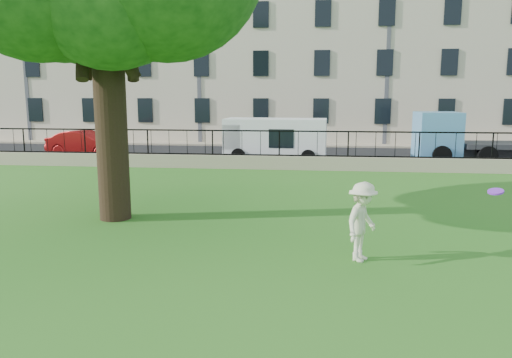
# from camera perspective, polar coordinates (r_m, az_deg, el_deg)

# --- Properties ---
(ground) EXTENTS (120.00, 120.00, 0.00)m
(ground) POSITION_cam_1_polar(r_m,az_deg,el_deg) (10.58, -1.88, -8.75)
(ground) COLOR #276D19
(ground) RESTS_ON ground
(retaining_wall) EXTENTS (50.00, 0.40, 0.60)m
(retaining_wall) POSITION_cam_1_polar(r_m,az_deg,el_deg) (22.18, 2.66, 1.89)
(retaining_wall) COLOR tan
(retaining_wall) RESTS_ON ground
(iron_railing) EXTENTS (50.00, 0.05, 1.13)m
(iron_railing) POSITION_cam_1_polar(r_m,az_deg,el_deg) (22.08, 2.68, 4.08)
(iron_railing) COLOR black
(iron_railing) RESTS_ON retaining_wall
(street) EXTENTS (60.00, 9.00, 0.01)m
(street) POSITION_cam_1_polar(r_m,az_deg,el_deg) (26.87, 3.35, 2.65)
(street) COLOR black
(street) RESTS_ON ground
(sidewalk) EXTENTS (60.00, 1.40, 0.12)m
(sidewalk) POSITION_cam_1_polar(r_m,az_deg,el_deg) (32.02, 3.88, 3.91)
(sidewalk) COLOR tan
(sidewalk) RESTS_ON ground
(building_row) EXTENTS (56.40, 10.40, 13.80)m
(building_row) POSITION_cam_1_polar(r_m,az_deg,el_deg) (37.67, 4.43, 15.24)
(building_row) COLOR beige
(building_row) RESTS_ON ground
(man) EXTENTS (1.04, 1.21, 1.62)m
(man) POSITION_cam_1_polar(r_m,az_deg,el_deg) (10.28, 12.06, -4.80)
(man) COLOR beige
(man) RESTS_ON ground
(frisbee) EXTENTS (0.31, 0.31, 0.12)m
(frisbee) POSITION_cam_1_polar(r_m,az_deg,el_deg) (9.74, 25.71, -1.29)
(frisbee) COLOR purple
(red_sedan) EXTENTS (4.28, 1.95, 1.36)m
(red_sedan) POSITION_cam_1_polar(r_m,az_deg,el_deg) (28.16, -18.84, 3.86)
(red_sedan) COLOR maroon
(red_sedan) RESTS_ON street
(white_van) EXTENTS (5.08, 2.19, 2.10)m
(white_van) POSITION_cam_1_polar(r_m,az_deg,el_deg) (24.90, 2.23, 4.50)
(white_van) COLOR white
(white_van) RESTS_ON street
(blue_truck) EXTENTS (5.87, 2.27, 2.43)m
(blue_truck) POSITION_cam_1_polar(r_m,az_deg,el_deg) (26.61, 23.93, 4.37)
(blue_truck) COLOR #5B9ED6
(blue_truck) RESTS_ON street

